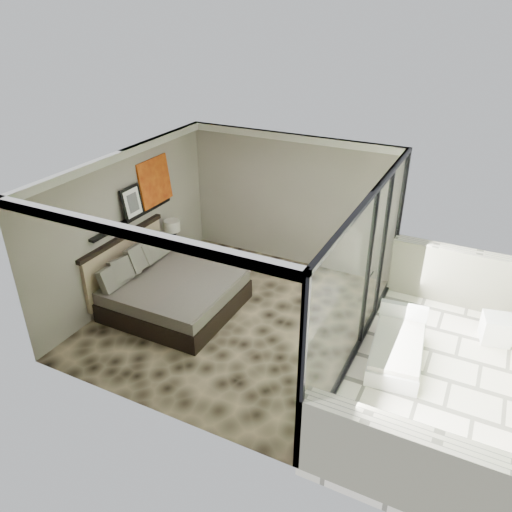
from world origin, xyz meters
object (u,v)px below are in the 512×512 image
at_px(ottoman, 496,329).
at_px(nightstand, 177,258).
at_px(table_lamp, 172,230).
at_px(lounger, 397,348).
at_px(bed, 170,291).

bearing_deg(ottoman, nightstand, -177.12).
bearing_deg(table_lamp, ottoman, 3.35).
distance_m(nightstand, table_lamp, 0.67).
distance_m(nightstand, lounger, 4.94).
bearing_deg(bed, lounger, 5.68).
bearing_deg(nightstand, bed, -67.02).
height_order(table_lamp, ottoman, table_lamp).
relative_size(bed, nightstand, 4.65).
distance_m(bed, lounger, 4.12).
xyz_separation_m(table_lamp, lounger, (4.88, -0.86, -0.71)).
height_order(nightstand, ottoman, nightstand).
xyz_separation_m(nightstand, lounger, (4.86, -0.91, -0.05)).
xyz_separation_m(nightstand, ottoman, (6.23, 0.31, -0.01)).
relative_size(bed, ottoman, 4.86).
relative_size(nightstand, table_lamp, 0.79).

